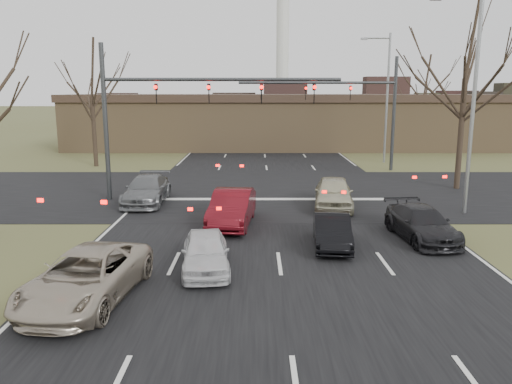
{
  "coord_description": "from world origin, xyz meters",
  "views": [
    {
      "loc": [
        -0.77,
        -12.73,
        5.63
      ],
      "look_at": [
        -0.78,
        5.16,
        2.0
      ],
      "focal_mm": 35.0,
      "sensor_mm": 36.0,
      "label": 1
    }
  ],
  "objects_px": {
    "building": "(284,121)",
    "car_black_hatch": "(332,231)",
    "car_grey_ahead": "(147,190)",
    "car_silver_ahead": "(334,193)",
    "mast_arm_near": "(169,102)",
    "car_white_sedan": "(205,252)",
    "streetlight_right_far": "(385,92)",
    "car_charcoal_sedan": "(422,224)",
    "mast_arm_far": "(355,100)",
    "car_red_ahead": "(232,208)",
    "car_silver_suv": "(86,277)",
    "streetlight_right_near": "(470,92)"
  },
  "relations": [
    {
      "from": "mast_arm_far",
      "to": "streetlight_right_far",
      "type": "distance_m",
      "value": 5.12
    },
    {
      "from": "streetlight_right_far",
      "to": "mast_arm_far",
      "type": "bearing_deg",
      "value": -128.11
    },
    {
      "from": "streetlight_right_far",
      "to": "car_silver_suv",
      "type": "height_order",
      "value": "streetlight_right_far"
    },
    {
      "from": "car_black_hatch",
      "to": "car_grey_ahead",
      "type": "height_order",
      "value": "car_grey_ahead"
    },
    {
      "from": "car_grey_ahead",
      "to": "building",
      "type": "bearing_deg",
      "value": 71.85
    },
    {
      "from": "streetlight_right_far",
      "to": "car_grey_ahead",
      "type": "xyz_separation_m",
      "value": [
        -15.67,
        -14.84,
        -4.89
      ]
    },
    {
      "from": "building",
      "to": "car_grey_ahead",
      "type": "distance_m",
      "value": 27.22
    },
    {
      "from": "streetlight_right_far",
      "to": "car_red_ahead",
      "type": "xyz_separation_m",
      "value": [
        -11.12,
        -19.09,
        -4.83
      ]
    },
    {
      "from": "car_charcoal_sedan",
      "to": "car_red_ahead",
      "type": "height_order",
      "value": "car_red_ahead"
    },
    {
      "from": "mast_arm_near",
      "to": "car_silver_suv",
      "type": "xyz_separation_m",
      "value": [
        -0.15,
        -12.95,
        -4.38
      ]
    },
    {
      "from": "streetlight_right_far",
      "to": "car_silver_ahead",
      "type": "xyz_separation_m",
      "value": [
        -6.32,
        -15.97,
        -4.82
      ]
    },
    {
      "from": "car_white_sedan",
      "to": "mast_arm_near",
      "type": "bearing_deg",
      "value": 98.89
    },
    {
      "from": "car_white_sedan",
      "to": "car_grey_ahead",
      "type": "height_order",
      "value": "car_grey_ahead"
    },
    {
      "from": "building",
      "to": "car_silver_ahead",
      "type": "relative_size",
      "value": 9.47
    },
    {
      "from": "mast_arm_near",
      "to": "car_black_hatch",
      "type": "bearing_deg",
      "value": -48.14
    },
    {
      "from": "building",
      "to": "car_red_ahead",
      "type": "relative_size",
      "value": 9.29
    },
    {
      "from": "building",
      "to": "car_red_ahead",
      "type": "xyz_separation_m",
      "value": [
        -3.8,
        -30.09,
        -1.91
      ]
    },
    {
      "from": "car_white_sedan",
      "to": "car_charcoal_sedan",
      "type": "height_order",
      "value": "car_charcoal_sedan"
    },
    {
      "from": "mast_arm_far",
      "to": "car_charcoal_sedan",
      "type": "distance_m",
      "value": 17.76
    },
    {
      "from": "car_charcoal_sedan",
      "to": "streetlight_right_near",
      "type": "bearing_deg",
      "value": 46.3
    },
    {
      "from": "streetlight_right_near",
      "to": "car_silver_suv",
      "type": "xyz_separation_m",
      "value": [
        -14.2,
        -9.95,
        -4.89
      ]
    },
    {
      "from": "streetlight_right_far",
      "to": "car_silver_suv",
      "type": "bearing_deg",
      "value": -118.62
    },
    {
      "from": "car_silver_ahead",
      "to": "building",
      "type": "bearing_deg",
      "value": 99.31
    },
    {
      "from": "car_grey_ahead",
      "to": "car_black_hatch",
      "type": "bearing_deg",
      "value": -41.17
    },
    {
      "from": "car_silver_ahead",
      "to": "mast_arm_near",
      "type": "bearing_deg",
      "value": 173.76
    },
    {
      "from": "car_grey_ahead",
      "to": "mast_arm_far",
      "type": "bearing_deg",
      "value": 40.61
    },
    {
      "from": "building",
      "to": "car_black_hatch",
      "type": "relative_size",
      "value": 11.55
    },
    {
      "from": "mast_arm_near",
      "to": "car_red_ahead",
      "type": "relative_size",
      "value": 2.66
    },
    {
      "from": "streetlight_right_near",
      "to": "streetlight_right_far",
      "type": "height_order",
      "value": "same"
    },
    {
      "from": "mast_arm_far",
      "to": "car_black_hatch",
      "type": "relative_size",
      "value": 3.03
    },
    {
      "from": "streetlight_right_near",
      "to": "car_black_hatch",
      "type": "distance_m",
      "value": 9.85
    },
    {
      "from": "car_silver_ahead",
      "to": "car_charcoal_sedan",
      "type": "bearing_deg",
      "value": -56.48
    },
    {
      "from": "streetlight_right_far",
      "to": "car_silver_ahead",
      "type": "relative_size",
      "value": 2.23
    },
    {
      "from": "mast_arm_near",
      "to": "car_white_sedan",
      "type": "relative_size",
      "value": 3.32
    },
    {
      "from": "streetlight_right_far",
      "to": "building",
      "type": "bearing_deg",
      "value": 123.65
    },
    {
      "from": "streetlight_right_far",
      "to": "car_grey_ahead",
      "type": "distance_m",
      "value": 22.13
    },
    {
      "from": "car_red_ahead",
      "to": "car_charcoal_sedan",
      "type": "bearing_deg",
      "value": -10.29
    },
    {
      "from": "building",
      "to": "car_silver_ahead",
      "type": "height_order",
      "value": "building"
    },
    {
      "from": "streetlight_right_far",
      "to": "car_grey_ahead",
      "type": "height_order",
      "value": "streetlight_right_far"
    },
    {
      "from": "car_grey_ahead",
      "to": "streetlight_right_far",
      "type": "bearing_deg",
      "value": 43.19
    },
    {
      "from": "building",
      "to": "car_silver_ahead",
      "type": "bearing_deg",
      "value": -87.88
    },
    {
      "from": "streetlight_right_far",
      "to": "car_black_hatch",
      "type": "relative_size",
      "value": 2.73
    },
    {
      "from": "building",
      "to": "car_silver_ahead",
      "type": "xyz_separation_m",
      "value": [
        1.0,
        -26.97,
        -1.9
      ]
    },
    {
      "from": "car_silver_suv",
      "to": "car_charcoal_sedan",
      "type": "distance_m",
      "value": 12.39
    },
    {
      "from": "mast_arm_far",
      "to": "car_silver_suv",
      "type": "distance_m",
      "value": 26.06
    },
    {
      "from": "car_silver_suv",
      "to": "car_black_hatch",
      "type": "xyz_separation_m",
      "value": [
        7.4,
        4.87,
        -0.09
      ]
    },
    {
      "from": "car_red_ahead",
      "to": "car_black_hatch",
      "type": "bearing_deg",
      "value": -32.47
    },
    {
      "from": "building",
      "to": "car_grey_ahead",
      "type": "xyz_separation_m",
      "value": [
        -8.35,
        -25.84,
        -1.97
      ]
    },
    {
      "from": "mast_arm_near",
      "to": "mast_arm_far",
      "type": "relative_size",
      "value": 1.09
    },
    {
      "from": "mast_arm_far",
      "to": "car_red_ahead",
      "type": "xyz_separation_m",
      "value": [
        -7.98,
        -15.09,
        -4.27
      ]
    }
  ]
}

